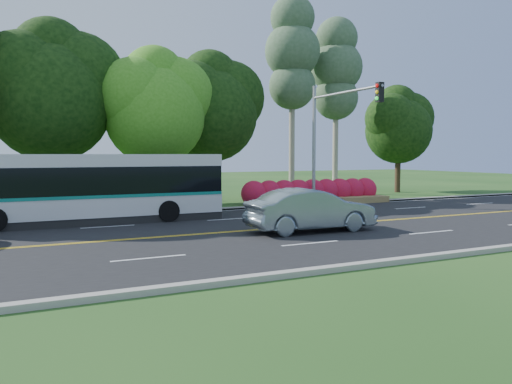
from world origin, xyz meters
name	(u,v)px	position (x,y,z in m)	size (l,w,h in m)	color
ground	(275,229)	(0.00, 0.00, 0.00)	(120.00, 120.00, 0.00)	#1D4316
road	(275,229)	(0.00, 0.00, 0.01)	(60.00, 14.00, 0.02)	black
curb_north	(212,210)	(0.00, 7.15, 0.07)	(60.00, 0.30, 0.15)	#A19C91
curb_south	(396,261)	(0.00, -7.15, 0.07)	(60.00, 0.30, 0.15)	#A19C91
grass_verge	(200,207)	(0.00, 9.00, 0.05)	(60.00, 4.00, 0.10)	#1D4316
lane_markings	(273,229)	(-0.09, 0.00, 0.02)	(57.60, 13.82, 0.00)	gold
tree_row	(95,89)	(-5.15, 12.13, 6.73)	(44.70, 9.10, 13.84)	black
bougainvillea_hedge	(315,192)	(7.18, 8.15, 0.72)	(9.50, 2.25, 1.50)	#A90E42
traffic_signal	(333,124)	(6.49, 5.40, 4.67)	(0.42, 6.10, 7.00)	gray
transit_bus	(89,189)	(-6.53, 5.02, 1.51)	(11.50, 2.59, 3.01)	silver
sedan	(311,210)	(0.91, -1.28, 0.85)	(1.77, 5.07, 1.67)	slate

